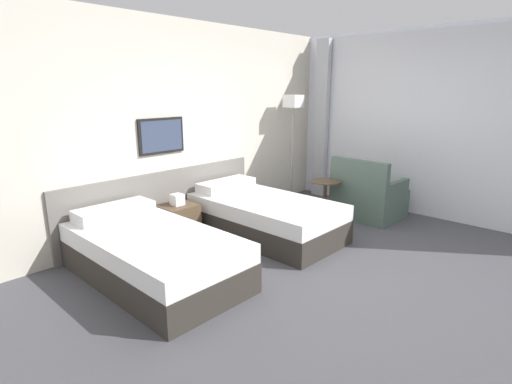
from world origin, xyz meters
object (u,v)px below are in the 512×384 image
at_px(bed_near_door, 153,254).
at_px(armchair, 368,199).
at_px(floor_lamp, 293,113).
at_px(bed_near_window, 264,216).
at_px(side_table, 325,192).
at_px(nightstand, 178,221).

bearing_deg(bed_near_door, armchair, -10.62).
distance_m(bed_near_door, armchair, 3.33).
bearing_deg(armchair, floor_lamp, 9.69).
xyz_separation_m(bed_near_window, side_table, (1.09, -0.20, 0.14)).
distance_m(bed_near_window, nightstand, 1.10).
relative_size(bed_near_window, side_table, 3.40).
height_order(bed_near_window, side_table, bed_near_window).
distance_m(bed_near_window, armchair, 1.72).
height_order(side_table, armchair, armchair).
bearing_deg(bed_near_door, side_table, -4.23).
bearing_deg(floor_lamp, bed_near_window, -154.78).
xyz_separation_m(bed_near_door, armchair, (3.27, -0.61, 0.03)).
xyz_separation_m(bed_near_window, armchair, (1.60, -0.61, 0.03)).
bearing_deg(nightstand, side_table, -25.46).
distance_m(nightstand, armchair, 2.78).
bearing_deg(floor_lamp, side_table, -110.22).
distance_m(bed_near_door, side_table, 2.77).
bearing_deg(side_table, bed_near_window, 169.41).
relative_size(bed_near_door, floor_lamp, 1.11).
relative_size(nightstand, side_table, 1.02).
distance_m(bed_near_door, floor_lamp, 3.38).
relative_size(bed_near_door, armchair, 2.16).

